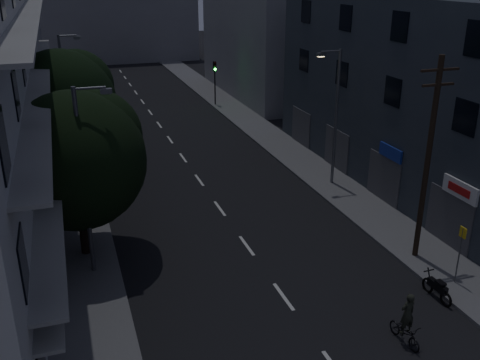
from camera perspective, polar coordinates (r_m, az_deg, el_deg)
ground at (r=38.09m, az=-6.26°, el=2.61°), size 160.00×160.00×0.00m
sidewalk_left at (r=37.32m, az=-17.56°, el=1.42°), size 3.00×90.00×0.15m
sidewalk_right at (r=40.22m, az=4.23°, el=3.82°), size 3.00×90.00×0.15m
lane_markings at (r=43.94m, az=-8.07°, el=5.11°), size 0.15×60.50×0.01m
building_right at (r=31.86m, az=19.88°, el=7.98°), size 6.19×28.00×11.00m
building_far_left at (r=58.60m, az=-23.90°, el=15.61°), size 6.00×20.00×16.00m
building_far_right at (r=56.09m, az=1.91°, el=15.62°), size 6.00×20.00×13.00m
building_far_end at (r=80.95m, az=-13.75°, el=15.80°), size 24.00×8.00×10.00m
tree_near at (r=24.04m, az=-17.03°, el=2.57°), size 6.08×6.08×7.50m
tree_mid at (r=33.69m, az=-18.40°, el=8.14°), size 6.43×6.43×7.91m
tree_far at (r=45.06m, az=-18.83°, el=10.00°), size 5.15×5.15×6.36m
traffic_signal_far_right at (r=51.52m, az=-2.70°, el=11.26°), size 0.28×0.37×4.10m
traffic_signal_far_left at (r=51.91m, az=-17.36°, el=10.40°), size 0.28×0.37×4.10m
street_lamp_left_near at (r=22.43m, az=-16.10°, el=0.65°), size 1.51×0.25×8.00m
street_lamp_right at (r=31.77m, az=10.05°, el=7.23°), size 1.51×0.25×8.00m
street_lamp_left_far at (r=40.30m, az=-18.06°, el=9.51°), size 1.51×0.25×8.00m
utility_pole at (r=24.03m, az=19.43°, el=2.32°), size 1.80×0.24×9.00m
bus_stop_sign at (r=23.55m, az=22.49°, el=-6.41°), size 0.06×0.35×2.52m
motorcycle at (r=23.08m, az=20.28°, el=-10.82°), size 0.50×1.72×1.10m
cyclist at (r=20.17m, az=17.25°, el=-14.69°), size 0.68×1.62×2.00m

